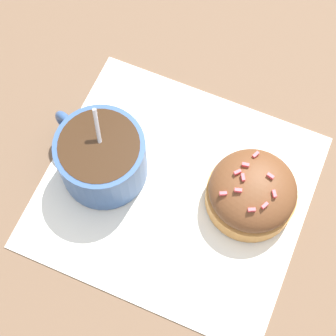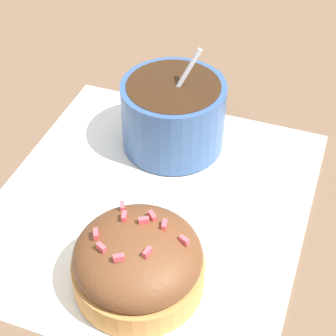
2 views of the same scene
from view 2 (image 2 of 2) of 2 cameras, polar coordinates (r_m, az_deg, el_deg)
ground_plane at (r=0.45m, az=-1.78°, el=-3.75°), size 3.00×3.00×0.00m
paper_napkin at (r=0.45m, az=-1.79°, el=-3.62°), size 0.29×0.27×0.00m
coffee_cup at (r=0.48m, az=0.63°, el=5.74°), size 0.11×0.09×0.10m
frosted_pastry at (r=0.38m, az=-3.05°, el=-9.49°), size 0.09×0.09×0.05m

